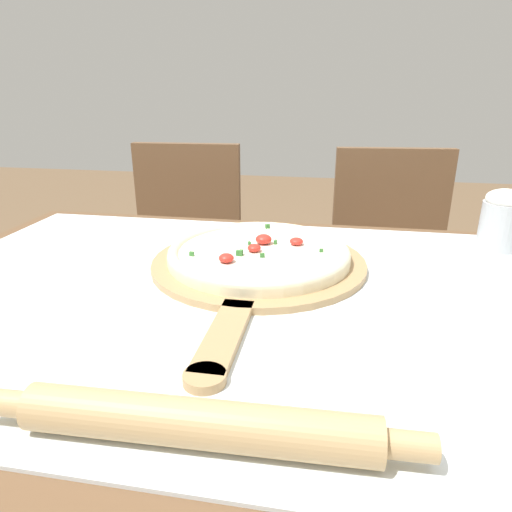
# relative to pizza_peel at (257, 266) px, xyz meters

# --- Properties ---
(dining_table) EXTENTS (1.26, 0.85, 0.76)m
(dining_table) POSITION_rel_pizza_peel_xyz_m (0.01, -0.10, -0.13)
(dining_table) COLOR brown
(dining_table) RESTS_ON ground_plane
(towel_cloth) EXTENTS (1.18, 0.77, 0.00)m
(towel_cloth) POSITION_rel_pizza_peel_xyz_m (0.01, -0.10, -0.01)
(towel_cloth) COLOR silver
(towel_cloth) RESTS_ON dining_table
(pizza_peel) EXTENTS (0.39, 0.58, 0.01)m
(pizza_peel) POSITION_rel_pizza_peel_xyz_m (0.00, 0.00, 0.00)
(pizza_peel) COLOR tan
(pizza_peel) RESTS_ON towel_cloth
(pizza) EXTENTS (0.33, 0.33, 0.04)m
(pizza) POSITION_rel_pizza_peel_xyz_m (0.00, 0.02, 0.02)
(pizza) COLOR beige
(pizza) RESTS_ON pizza_peel
(rolling_pin) EXTENTS (0.42, 0.05, 0.05)m
(rolling_pin) POSITION_rel_pizza_peel_xyz_m (0.02, -0.43, 0.02)
(rolling_pin) COLOR tan
(rolling_pin) RESTS_ON towel_cloth
(chair_left) EXTENTS (0.42, 0.42, 0.89)m
(chair_left) POSITION_rel_pizza_peel_xyz_m (-0.39, 0.71, -0.26)
(chair_left) COLOR brown
(chair_left) RESTS_ON ground_plane
(chair_right) EXTENTS (0.44, 0.44, 0.89)m
(chair_right) POSITION_rel_pizza_peel_xyz_m (0.32, 0.71, -0.26)
(chair_right) COLOR brown
(chair_right) RESTS_ON ground_plane
(flour_cup) EXTENTS (0.08, 0.08, 0.12)m
(flour_cup) POSITION_rel_pizza_peel_xyz_m (0.46, 0.20, 0.06)
(flour_cup) COLOR #B2B7BC
(flour_cup) RESTS_ON towel_cloth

